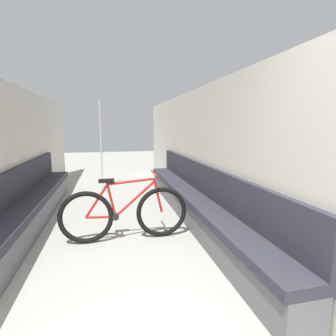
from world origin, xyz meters
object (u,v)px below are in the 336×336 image
object	(u,v)px
bench_seat_row_left	(24,213)
bicycle	(125,213)
grab_pole_near	(101,146)
bench_seat_row_right	(194,202)

from	to	relation	value
bench_seat_row_left	bicycle	bearing A→B (deg)	-20.25
bench_seat_row_left	bicycle	world-z (taller)	bench_seat_row_left
bench_seat_row_left	bicycle	xyz separation A→B (m)	(1.38, -0.51, 0.06)
bench_seat_row_left	grab_pole_near	world-z (taller)	grab_pole_near
bench_seat_row_left	bench_seat_row_right	bearing A→B (deg)	0.00
bench_seat_row_right	grab_pole_near	bearing A→B (deg)	118.81
bench_seat_row_right	bicycle	size ratio (longest dim) A/B	3.01
bicycle	grab_pole_near	distance (m)	3.33
bench_seat_row_left	bench_seat_row_right	world-z (taller)	same
grab_pole_near	bicycle	bearing A→B (deg)	-83.69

